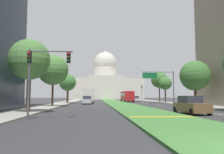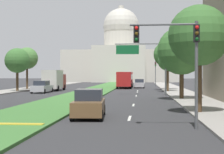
{
  "view_description": "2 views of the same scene",
  "coord_description": "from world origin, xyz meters",
  "px_view_note": "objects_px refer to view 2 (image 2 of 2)",
  "views": [
    {
      "loc": [
        -4.95,
        -6.08,
        1.73
      ],
      "look_at": [
        -2.23,
        31.67,
        4.84
      ],
      "focal_mm": 36.53,
      "sensor_mm": 36.0,
      "label": 1
    },
    {
      "loc": [
        7.3,
        -6.29,
        2.68
      ],
      "look_at": [
        2.96,
        43.15,
        2.18
      ],
      "focal_mm": 56.49,
      "sensor_mm": 36.0,
      "label": 2
    }
  ],
  "objects_px": {
    "street_tree_left_distant": "(27,58)",
    "overhead_guide_sign": "(146,57)",
    "sedan_lead_stopped": "(89,104)",
    "sedan_distant": "(139,84)",
    "traffic_light_far_right": "(155,70)",
    "street_tree_left_far": "(17,61)",
    "street_tree_right_near": "(199,36)",
    "sedan_midblock": "(42,87)",
    "capitol_building": "(121,58)",
    "traffic_light_near_right": "(179,50)",
    "street_tree_right_mid": "(182,51)",
    "box_truck_delivery": "(54,80)",
    "street_tree_right_far": "(168,61)",
    "city_bus": "(125,78)",
    "street_tree_right_distant": "(166,55)"
  },
  "relations": [
    {
      "from": "overhead_guide_sign",
      "to": "street_tree_right_near",
      "type": "distance_m",
      "value": 19.81
    },
    {
      "from": "street_tree_left_distant",
      "to": "street_tree_right_mid",
      "type": "bearing_deg",
      "value": -41.53
    },
    {
      "from": "street_tree_right_far",
      "to": "sedan_distant",
      "type": "distance_m",
      "value": 15.69
    },
    {
      "from": "overhead_guide_sign",
      "to": "street_tree_right_mid",
      "type": "xyz_separation_m",
      "value": [
        3.53,
        -6.97,
        0.31
      ]
    },
    {
      "from": "street_tree_right_mid",
      "to": "sedan_distant",
      "type": "bearing_deg",
      "value": 98.75
    },
    {
      "from": "street_tree_left_distant",
      "to": "sedan_midblock",
      "type": "height_order",
      "value": "street_tree_left_distant"
    },
    {
      "from": "city_bus",
      "to": "street_tree_right_far",
      "type": "bearing_deg",
      "value": -63.88
    },
    {
      "from": "traffic_light_near_right",
      "to": "traffic_light_far_right",
      "type": "bearing_deg",
      "value": 89.12
    },
    {
      "from": "sedan_lead_stopped",
      "to": "street_tree_right_near",
      "type": "bearing_deg",
      "value": 18.85
    },
    {
      "from": "traffic_light_far_right",
      "to": "street_tree_right_near",
      "type": "height_order",
      "value": "street_tree_right_near"
    },
    {
      "from": "sedan_distant",
      "to": "street_tree_left_far",
      "type": "bearing_deg",
      "value": -138.41
    },
    {
      "from": "sedan_midblock",
      "to": "traffic_light_far_right",
      "type": "bearing_deg",
      "value": 56.16
    },
    {
      "from": "traffic_light_far_right",
      "to": "street_tree_left_far",
      "type": "relative_size",
      "value": 0.81
    },
    {
      "from": "street_tree_right_mid",
      "to": "street_tree_right_distant",
      "type": "distance_m",
      "value": 20.18
    },
    {
      "from": "traffic_light_far_right",
      "to": "street_tree_left_distant",
      "type": "bearing_deg",
      "value": -143.63
    },
    {
      "from": "overhead_guide_sign",
      "to": "sedan_lead_stopped",
      "type": "relative_size",
      "value": 1.48
    },
    {
      "from": "capitol_building",
      "to": "traffic_light_near_right",
      "type": "bearing_deg",
      "value": -84.86
    },
    {
      "from": "street_tree_right_mid",
      "to": "box_truck_delivery",
      "type": "xyz_separation_m",
      "value": [
        -17.73,
        17.77,
        -3.31
      ]
    },
    {
      "from": "street_tree_left_distant",
      "to": "sedan_lead_stopped",
      "type": "height_order",
      "value": "street_tree_left_distant"
    },
    {
      "from": "capitol_building",
      "to": "sedan_lead_stopped",
      "type": "distance_m",
      "value": 96.63
    },
    {
      "from": "street_tree_left_distant",
      "to": "overhead_guide_sign",
      "type": "bearing_deg",
      "value": -34.49
    },
    {
      "from": "street_tree_left_distant",
      "to": "city_bus",
      "type": "distance_m",
      "value": 18.22
    },
    {
      "from": "sedan_lead_stopped",
      "to": "city_bus",
      "type": "distance_m",
      "value": 43.79
    },
    {
      "from": "traffic_light_far_right",
      "to": "street_tree_right_distant",
      "type": "height_order",
      "value": "street_tree_right_distant"
    },
    {
      "from": "sedan_lead_stopped",
      "to": "sedan_distant",
      "type": "distance_m",
      "value": 44.54
    },
    {
      "from": "street_tree_right_distant",
      "to": "sedan_distant",
      "type": "height_order",
      "value": "street_tree_right_distant"
    },
    {
      "from": "street_tree_left_distant",
      "to": "street_tree_right_distant",
      "type": "xyz_separation_m",
      "value": [
        22.71,
        -0.11,
        0.53
      ]
    },
    {
      "from": "traffic_light_near_right",
      "to": "street_tree_right_mid",
      "type": "bearing_deg",
      "value": 83.4
    },
    {
      "from": "street_tree_left_far",
      "to": "sedan_midblock",
      "type": "xyz_separation_m",
      "value": [
        4.37,
        -2.32,
        -3.76
      ]
    },
    {
      "from": "overhead_guide_sign",
      "to": "city_bus",
      "type": "relative_size",
      "value": 0.59
    },
    {
      "from": "capitol_building",
      "to": "box_truck_delivery",
      "type": "height_order",
      "value": "capitol_building"
    },
    {
      "from": "street_tree_left_far",
      "to": "capitol_building",
      "type": "bearing_deg",
      "value": 80.75
    },
    {
      "from": "capitol_building",
      "to": "street_tree_right_far",
      "type": "relative_size",
      "value": 6.09
    },
    {
      "from": "street_tree_right_far",
      "to": "sedan_lead_stopped",
      "type": "distance_m",
      "value": 30.82
    },
    {
      "from": "street_tree_right_mid",
      "to": "street_tree_right_far",
      "type": "distance_m",
      "value": 14.91
    },
    {
      "from": "capitol_building",
      "to": "traffic_light_far_right",
      "type": "height_order",
      "value": "capitol_building"
    },
    {
      "from": "sedan_midblock",
      "to": "capitol_building",
      "type": "bearing_deg",
      "value": 84.58
    },
    {
      "from": "street_tree_left_distant",
      "to": "traffic_light_near_right",
      "type": "bearing_deg",
      "value": -62.18
    },
    {
      "from": "city_bus",
      "to": "street_tree_right_mid",
      "type": "bearing_deg",
      "value": -76.03
    },
    {
      "from": "street_tree_right_mid",
      "to": "box_truck_delivery",
      "type": "bearing_deg",
      "value": 134.94
    },
    {
      "from": "street_tree_right_near",
      "to": "street_tree_right_far",
      "type": "relative_size",
      "value": 1.2
    },
    {
      "from": "traffic_light_near_right",
      "to": "overhead_guide_sign",
      "type": "bearing_deg",
      "value": 92.96
    },
    {
      "from": "street_tree_right_near",
      "to": "sedan_distant",
      "type": "relative_size",
      "value": 1.55
    },
    {
      "from": "capitol_building",
      "to": "box_truck_delivery",
      "type": "bearing_deg",
      "value": -95.86
    },
    {
      "from": "overhead_guide_sign",
      "to": "street_tree_left_far",
      "type": "xyz_separation_m",
      "value": [
        -18.68,
        6.89,
        -0.13
      ]
    },
    {
      "from": "sedan_midblock",
      "to": "city_bus",
      "type": "relative_size",
      "value": 0.43
    },
    {
      "from": "street_tree_right_near",
      "to": "city_bus",
      "type": "xyz_separation_m",
      "value": [
        -6.94,
        41.41,
        -3.38
      ]
    },
    {
      "from": "traffic_light_far_right",
      "to": "sedan_midblock",
      "type": "height_order",
      "value": "traffic_light_far_right"
    },
    {
      "from": "street_tree_right_distant",
      "to": "sedan_midblock",
      "type": "relative_size",
      "value": 1.65
    },
    {
      "from": "street_tree_left_distant",
      "to": "sedan_lead_stopped",
      "type": "distance_m",
      "value": 38.79
    }
  ]
}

